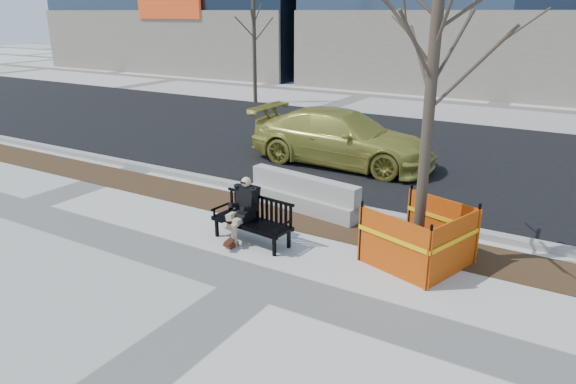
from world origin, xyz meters
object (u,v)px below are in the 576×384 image
Objects in this scene: tree_fence at (416,262)px; bench at (252,242)px; jersey_barrier_left at (304,210)px; seated_man at (245,238)px; sedan at (341,164)px.

bench is at bearing -165.25° from tree_fence.
seated_man is at bearing -87.92° from jersey_barrier_left.
seated_man is 0.44× the size of jersey_barrier_left.
bench is 0.30× the size of tree_fence.
jersey_barrier_left is (0.85, -3.60, 0.00)m from sedan.
sedan is (-3.66, 4.77, 0.00)m from tree_fence.
seated_man is 1.86m from jersey_barrier_left.
jersey_barrier_left is at bearing 157.29° from tree_fence.
sedan is (-0.86, 5.51, 0.00)m from bench.
seated_man is (-0.21, 0.07, 0.00)m from bench.
tree_fence is 2.01× the size of jersey_barrier_left.
jersey_barrier_left is (0.21, 1.85, 0.00)m from seated_man.
tree_fence is at bearing 21.01° from bench.
jersey_barrier_left is at bearing -166.80° from sedan.
seated_man is at bearing -167.42° from tree_fence.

